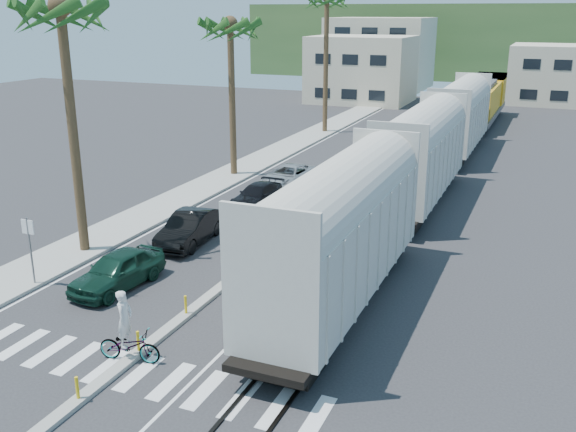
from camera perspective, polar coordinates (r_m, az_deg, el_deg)
The scene contains 16 objects.
ground at distance 23.18m, azimuth -11.64°, elevation -10.80°, with size 140.00×140.00×0.00m, color #28282B.
sidewalk at distance 47.59m, azimuth -3.37°, elevation 4.56°, with size 3.00×90.00×0.15m, color gray.
rails at distance 46.43m, azimuth 13.51°, elevation 3.69°, with size 1.56×100.00×0.06m.
median at distance 39.95m, azimuth 4.46°, elevation 1.96°, with size 0.45×60.00×0.85m.
crosswalk at distance 21.79m, azimuth -14.64°, elevation -13.00°, with size 14.00×2.20×0.01m, color silver.
lane_markings at distance 45.25m, azimuth 3.90°, elevation 3.76°, with size 9.42×90.00×0.01m.
freight_train at distance 43.62m, azimuth 13.27°, elevation 6.70°, with size 3.00×60.94×5.85m.
palm_trees at distance 44.10m, azimuth -4.51°, elevation 17.56°, with size 3.50×37.20×13.75m.
street_sign at distance 28.21m, azimuth -22.00°, elevation -2.12°, with size 0.60×0.08×3.00m.
buildings at distance 90.37m, azimuth 11.23°, elevation 13.29°, with size 38.00×27.00×10.00m.
hillside at distance 117.30m, azimuth 17.42°, elevation 14.60°, with size 80.00×20.00×12.00m, color #385628.
car_lead at distance 27.35m, azimuth -14.92°, elevation -4.68°, with size 2.21×4.70×1.55m, color #103225.
car_second at distance 31.77m, azimuth -8.72°, elevation -1.07°, with size 2.06×4.90×1.58m, color black.
car_third at distance 37.59m, azimuth -2.79°, elevation 1.85°, with size 2.04×4.47×1.27m, color black.
car_rear at distance 41.84m, azimuth 0.05°, elevation 3.60°, with size 2.72×5.13×1.38m, color #B4B6B9.
cyclist at distance 21.80m, azimuth -14.01°, elevation -10.57°, with size 1.44×2.36×2.48m.
Camera 1 is at (11.92, -16.59, 10.95)m, focal length 40.00 mm.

